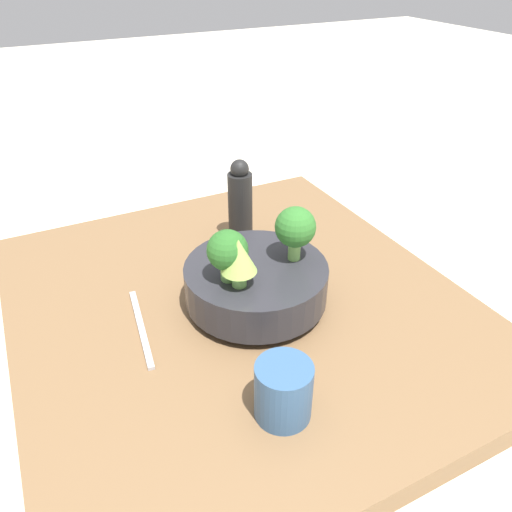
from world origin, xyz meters
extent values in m
plane|color=beige|center=(0.00, 0.00, 0.00)|extent=(6.00, 6.00, 0.00)
cube|color=brown|center=(0.00, 0.00, 0.02)|extent=(0.82, 0.75, 0.04)
cylinder|color=#28282D|center=(0.02, 0.02, 0.05)|extent=(0.11, 0.11, 0.01)
cylinder|color=#28282D|center=(0.02, 0.02, 0.09)|extent=(0.24, 0.24, 0.06)
cylinder|color=#7AB256|center=(0.03, 0.09, 0.14)|extent=(0.02, 0.02, 0.04)
sphere|color=#2D6B28|center=(0.03, 0.09, 0.18)|extent=(0.07, 0.07, 0.07)
cylinder|color=#6BA34C|center=(0.06, -0.03, 0.13)|extent=(0.02, 0.02, 0.03)
cone|color=#93B751|center=(0.06, -0.03, 0.17)|extent=(0.06, 0.06, 0.06)
cylinder|color=#609347|center=(0.04, -0.03, 0.14)|extent=(0.02, 0.02, 0.03)
sphere|color=#286023|center=(0.04, -0.03, 0.17)|extent=(0.06, 0.06, 0.06)
cylinder|color=#33567F|center=(0.25, -0.05, 0.08)|extent=(0.08, 0.08, 0.08)
cylinder|color=black|center=(-0.18, 0.09, 0.12)|extent=(0.05, 0.05, 0.15)
sphere|color=black|center=(-0.18, 0.09, 0.20)|extent=(0.04, 0.04, 0.04)
cube|color=#B2B2B7|center=(0.00, -0.17, 0.05)|extent=(0.20, 0.03, 0.01)
camera|label=1|loc=(0.63, -0.29, 0.58)|focal=35.00mm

